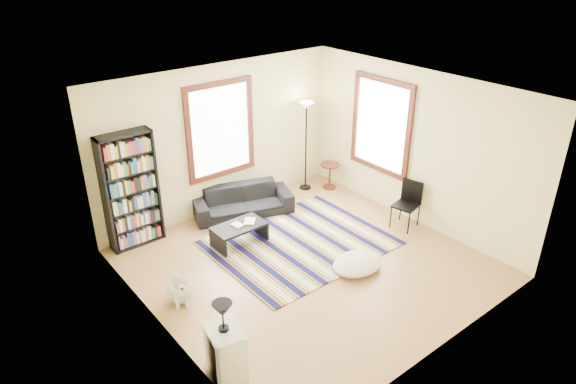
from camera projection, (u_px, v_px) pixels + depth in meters
floor at (307, 266)px, 8.33m from camera, size 5.00×5.00×0.10m
ceiling at (311, 91)px, 7.04m from camera, size 5.00×5.00×0.10m
wall_back at (219, 139)px, 9.47m from camera, size 5.00×0.10×2.80m
wall_front at (454, 260)px, 5.91m from camera, size 5.00×0.10×2.80m
wall_left at (151, 242)px, 6.26m from camera, size 0.10×5.00×2.80m
wall_right at (417, 147)px, 9.12m from camera, size 0.10×5.00×2.80m
window_back at (220, 130)px, 9.32m from camera, size 1.20×0.06×1.60m
window_right at (381, 125)px, 9.54m from camera, size 0.06×1.20×1.60m
rug at (300, 243)px, 8.86m from camera, size 2.90×2.32×0.02m
sofa at (243, 201)px, 9.70m from camera, size 1.98×1.28×0.54m
bookshelf at (131, 191)px, 8.44m from camera, size 0.90×0.30×2.00m
coffee_table at (239, 234)px, 8.78m from camera, size 1.00×0.72×0.36m
book_a at (234, 227)px, 8.63m from camera, size 0.22×0.18×0.02m
book_b at (245, 221)px, 8.81m from camera, size 0.30×0.30×0.02m
floor_cushion at (357, 263)px, 8.12m from camera, size 1.04×0.91×0.22m
floor_lamp at (306, 147)px, 10.40m from camera, size 0.37×0.37×1.86m
side_table at (330, 176)px, 10.71m from camera, size 0.52×0.52×0.54m
folding_chair at (406, 206)px, 9.19m from camera, size 0.50×0.48×0.86m
white_cabinet at (225, 353)px, 6.04m from camera, size 0.48×0.57×0.70m
table_lamp at (223, 317)px, 5.80m from camera, size 0.27×0.27×0.38m
dog at (178, 284)px, 7.33m from camera, size 0.56×0.67×0.58m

